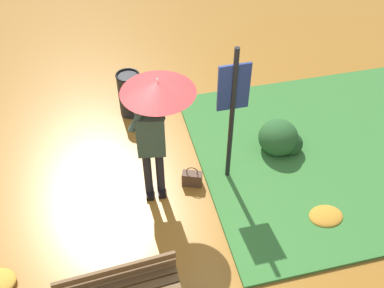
{
  "coord_description": "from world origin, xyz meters",
  "views": [
    {
      "loc": [
        -0.45,
        -4.14,
        5.12
      ],
      "look_at": [
        0.61,
        0.28,
        0.85
      ],
      "focal_mm": 41.43,
      "sensor_mm": 36.0,
      "label": 1
    }
  ],
  "objects_px": {
    "person_with_umbrella": "(155,111)",
    "handbag": "(192,178)",
    "info_sign_post": "(233,103)",
    "trash_bin": "(130,94)"
  },
  "relations": [
    {
      "from": "info_sign_post",
      "to": "trash_bin",
      "type": "distance_m",
      "value": 2.5
    },
    {
      "from": "person_with_umbrella",
      "to": "handbag",
      "type": "relative_size",
      "value": 5.53
    },
    {
      "from": "handbag",
      "to": "trash_bin",
      "type": "distance_m",
      "value": 2.09
    },
    {
      "from": "trash_bin",
      "to": "handbag",
      "type": "bearing_deg",
      "value": -71.37
    },
    {
      "from": "info_sign_post",
      "to": "trash_bin",
      "type": "xyz_separation_m",
      "value": [
        -1.23,
        1.92,
        -1.03
      ]
    },
    {
      "from": "person_with_umbrella",
      "to": "handbag",
      "type": "height_order",
      "value": "person_with_umbrella"
    },
    {
      "from": "handbag",
      "to": "trash_bin",
      "type": "xyz_separation_m",
      "value": [
        -0.66,
        1.96,
        0.29
      ]
    },
    {
      "from": "info_sign_post",
      "to": "person_with_umbrella",
      "type": "bearing_deg",
      "value": -176.71
    },
    {
      "from": "info_sign_post",
      "to": "trash_bin",
      "type": "height_order",
      "value": "info_sign_post"
    },
    {
      "from": "handbag",
      "to": "trash_bin",
      "type": "relative_size",
      "value": 0.44
    }
  ]
}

